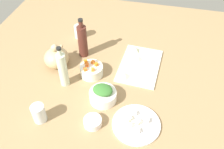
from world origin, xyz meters
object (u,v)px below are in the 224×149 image
Objects in this scene: drinking_glass_1 at (79,32)px; bowl_greens at (103,96)px; cutting_board at (140,65)px; bottle_0 at (82,41)px; drinking_glass_0 at (39,113)px; teapot at (57,57)px; bottle_1 at (63,69)px; plate_tofu at (136,124)px; bowl_carrots at (92,70)px; bowl_small_side at (93,122)px.

bowl_greens is at bearing -149.18° from drinking_glass_1.
bowl_greens reaches higher than cutting_board.
cutting_board is 2.41× the size of bowl_greens.
drinking_glass_0 is at bearing 174.02° from bottle_0.
drinking_glass_1 is (30.91, -3.58, -1.60)cm from teapot.
bottle_1 is at bearing 121.75° from cutting_board.
plate_tofu is at bearing -120.79° from bowl_greens.
teapot is 0.65× the size of bottle_1.
bowl_greens is 1.61× the size of drinking_glass_1.
cutting_board is 2.60× the size of bowl_carrots.
bottle_0 is at bearing -5.15° from bottle_1.
teapot is 1.70× the size of drinking_glass_0.
bowl_carrots reaches higher than bowl_small_side.
bowl_carrots is 18.35cm from bottle_1.
bottle_1 reaches higher than cutting_board.
bowl_greens is at bearing -3.43° from bowl_small_side.
bottle_0 is 26.92cm from bottle_1.
drinking_glass_1 is at bearing 30.82° from bowl_greens.
plate_tofu is 48.80cm from bottle_1.
bottle_0 is (33.41, 21.60, 8.25)cm from bowl_greens.
cutting_board is 3.90× the size of bowl_small_side.
drinking_glass_1 is (67.49, 29.57, 2.57)cm from bowl_small_side.
drinking_glass_1 reaches higher than bowl_small_side.
teapot is 0.64× the size of bottle_0.
teapot is at bearing 42.18° from bowl_small_side.
teapot reaches higher than bowl_small_side.
bowl_small_side is 0.53× the size of teapot.
bowl_carrots is 1.34× the size of drinking_glass_0.
bottle_0 is at bearing 32.16° from bowl_carrots.
drinking_glass_0 is at bearing 173.16° from bottle_1.
bowl_small_side is (-33.54, -10.47, -1.20)cm from bowl_carrots.
bottle_0 reaches higher than bowl_greens.
cutting_board is at bearing 6.26° from plate_tofu.
bowl_small_side is (-47.15, 16.18, 1.44)cm from cutting_board.
plate_tofu is at bearing -80.89° from drinking_glass_0.
bottle_1 reaches higher than plate_tofu.
bottle_0 reaches higher than drinking_glass_1.
drinking_glass_0 is at bearing 96.80° from bowl_small_side.
bottle_1 reaches higher than drinking_glass_0.
bottle_0 is 53.47cm from drinking_glass_0.
plate_tofu is 0.91× the size of bottle_1.
bowl_carrots is 0.79× the size of teapot.
plate_tofu is (-42.73, -4.69, 0.10)cm from cutting_board.
plate_tofu is 1.40× the size of teapot.
drinking_glass_0 is 1.11× the size of drinking_glass_1.
drinking_glass_0 is (-26.00, 3.12, -6.22)cm from bottle_1.
bowl_carrots is at bearing 47.11° from plate_tofu.
teapot reaches higher than cutting_board.
bottle_0 is at bearing -43.67° from teapot.
bottle_1 is (22.88, 23.04, 9.26)cm from bowl_small_side.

